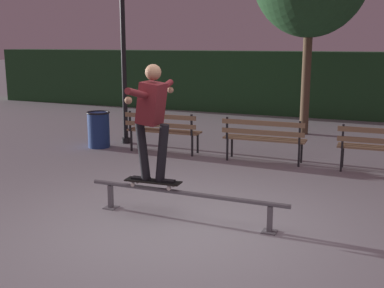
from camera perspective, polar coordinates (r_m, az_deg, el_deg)
ground_plane at (r=6.36m, az=-1.63°, el=-9.45°), size 90.00×90.00×0.00m
hedge_backdrop at (r=15.93m, az=14.03°, el=6.88°), size 24.00×1.20×2.01m
grind_rail at (r=6.44m, az=-0.85°, el=-6.27°), size 2.80×0.18×0.39m
skateboard at (r=6.58m, az=-4.61°, el=-4.42°), size 0.79×0.25×0.09m
skateboarder at (r=6.38m, az=-4.73°, el=3.66°), size 0.62×1.41×1.56m
park_bench_leftmost at (r=10.23m, az=-3.50°, el=1.90°), size 1.61×0.46×0.88m
park_bench_left_center at (r=9.48m, az=8.41°, el=0.98°), size 1.61×0.46×0.88m
park_bench_right_center at (r=9.20m, az=21.68°, el=-0.08°), size 1.61×0.46×0.88m
lamp_post_left at (r=11.19m, az=-8.11°, el=12.67°), size 0.32×0.32×3.90m
trash_can at (r=10.99m, az=-10.92°, el=1.74°), size 0.52×0.52×0.80m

